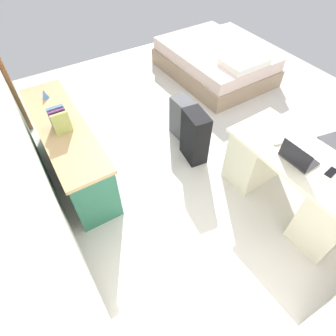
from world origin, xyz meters
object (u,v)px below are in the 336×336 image
at_px(bed, 215,61).
at_px(laptop, 297,157).
at_px(credenza, 70,149).
at_px(figurine_small, 44,94).
at_px(suitcase_black, 195,137).
at_px(suitcase_spare_grey, 183,119).
at_px(cell_phone_near_laptop, 331,172).
at_px(desk, 292,181).
at_px(computer_mouse, 277,142).

bearing_deg(bed, laptop, 156.19).
relative_size(credenza, figurine_small, 16.36).
bearing_deg(figurine_small, suitcase_black, -129.20).
bearing_deg(laptop, suitcase_black, 16.64).
bearing_deg(figurine_small, suitcase_spare_grey, -115.16).
xyz_separation_m(cell_phone_near_laptop, figurine_small, (2.50, 1.87, 0.05)).
distance_m(desk, figurine_small, 2.91).
xyz_separation_m(laptop, figurine_small, (2.23, 1.71, 0.01)).
bearing_deg(desk, laptop, 85.79).
height_order(credenza, cell_phone_near_laptop, cell_phone_near_laptop).
distance_m(credenza, bed, 3.01).
xyz_separation_m(desk, suitcase_black, (1.12, 0.44, -0.04)).
relative_size(credenza, cell_phone_near_laptop, 13.24).
height_order(credenza, suitcase_black, credenza).
height_order(laptop, cell_phone_near_laptop, laptop).
height_order(credenza, laptop, laptop).
height_order(desk, suitcase_black, desk).
bearing_deg(bed, desk, 158.24).
bearing_deg(desk, suitcase_black, 21.39).
height_order(suitcase_spare_grey, figurine_small, figurine_small).
bearing_deg(computer_mouse, suitcase_black, 20.59).
xyz_separation_m(desk, suitcase_spare_grey, (1.54, 0.32, -0.10)).
xyz_separation_m(bed, laptop, (-2.60, 1.15, 0.54)).
xyz_separation_m(bed, suitcase_black, (-1.49, 1.48, 0.10)).
height_order(bed, suitcase_black, suitcase_black).
height_order(suitcase_spare_grey, cell_phone_near_laptop, cell_phone_near_laptop).
bearing_deg(credenza, suitcase_spare_grey, -94.95).
relative_size(suitcase_spare_grey, cell_phone_near_laptop, 4.17).
relative_size(desk, suitcase_black, 2.16).
relative_size(bed, computer_mouse, 19.38).
bearing_deg(laptop, bed, -23.81).
height_order(desk, laptop, laptop).
xyz_separation_m(bed, figurine_small, (-0.37, 2.86, 0.55)).
height_order(suitcase_spare_grey, computer_mouse, computer_mouse).
distance_m(bed, laptop, 2.89).
relative_size(desk, figurine_small, 13.34).
relative_size(desk, bed, 0.76).
bearing_deg(laptop, figurine_small, 37.42).
xyz_separation_m(suitcase_spare_grey, figurine_small, (0.70, 1.49, 0.50)).
relative_size(computer_mouse, figurine_small, 0.91).
bearing_deg(cell_phone_near_laptop, desk, 3.04).
distance_m(desk, suitcase_spare_grey, 1.58).
distance_m(desk, computer_mouse, 0.46).
relative_size(laptop, cell_phone_near_laptop, 2.35).
distance_m(cell_phone_near_laptop, figurine_small, 3.12).
bearing_deg(credenza, desk, -132.63).
height_order(laptop, computer_mouse, laptop).
relative_size(suitcase_black, computer_mouse, 6.79).
distance_m(suitcase_black, laptop, 1.24).
xyz_separation_m(desk, computer_mouse, (0.27, 0.08, 0.36)).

